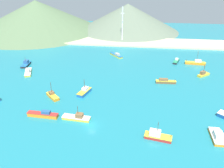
{
  "coord_description": "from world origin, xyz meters",
  "views": [
    {
      "loc": [
        13.68,
        -56.67,
        43.12
      ],
      "look_at": [
        3.16,
        28.11,
        0.97
      ],
      "focal_mm": 36.04,
      "sensor_mm": 36.0,
      "label": 1
    }
  ],
  "objects_px": {
    "fishing_boat_9": "(157,136)",
    "fishing_boat_11": "(84,92)",
    "fishing_boat_7": "(116,55)",
    "fishing_boat_10": "(165,81)",
    "fishing_boat_2": "(176,61)",
    "fishing_boat_5": "(77,117)",
    "radio_tower": "(122,25)",
    "fishing_boat_8": "(196,63)",
    "fishing_boat_14": "(53,96)",
    "fishing_boat_3": "(28,72)",
    "fishing_boat_6": "(218,136)",
    "fishing_boat_0": "(203,74)",
    "fishing_boat_4": "(43,115)",
    "fishing_boat_13": "(26,64)"
  },
  "relations": [
    {
      "from": "fishing_boat_3",
      "to": "fishing_boat_4",
      "type": "relative_size",
      "value": 0.96
    },
    {
      "from": "fishing_boat_5",
      "to": "fishing_boat_6",
      "type": "xyz_separation_m",
      "value": [
        42.88,
        -4.49,
        0.2
      ]
    },
    {
      "from": "fishing_boat_4",
      "to": "fishing_boat_5",
      "type": "height_order",
      "value": "fishing_boat_5"
    },
    {
      "from": "fishing_boat_2",
      "to": "fishing_boat_11",
      "type": "bearing_deg",
      "value": -135.22
    },
    {
      "from": "fishing_boat_5",
      "to": "fishing_boat_10",
      "type": "height_order",
      "value": "fishing_boat_5"
    },
    {
      "from": "fishing_boat_0",
      "to": "fishing_boat_13",
      "type": "bearing_deg",
      "value": 178.54
    },
    {
      "from": "fishing_boat_7",
      "to": "fishing_boat_8",
      "type": "distance_m",
      "value": 43.52
    },
    {
      "from": "fishing_boat_6",
      "to": "fishing_boat_7",
      "type": "distance_m",
      "value": 77.67
    },
    {
      "from": "fishing_boat_2",
      "to": "fishing_boat_10",
      "type": "xyz_separation_m",
      "value": [
        -8.18,
        -27.01,
        0.15
      ]
    },
    {
      "from": "fishing_boat_7",
      "to": "fishing_boat_10",
      "type": "height_order",
      "value": "fishing_boat_10"
    },
    {
      "from": "fishing_boat_13",
      "to": "fishing_boat_9",
      "type": "bearing_deg",
      "value": -37.76
    },
    {
      "from": "fishing_boat_0",
      "to": "radio_tower",
      "type": "distance_m",
      "value": 67.23
    },
    {
      "from": "fishing_boat_2",
      "to": "fishing_boat_3",
      "type": "height_order",
      "value": "fishing_boat_3"
    },
    {
      "from": "fishing_boat_13",
      "to": "radio_tower",
      "type": "xyz_separation_m",
      "value": [
        45.91,
        48.72,
        11.32
      ]
    },
    {
      "from": "fishing_boat_5",
      "to": "fishing_boat_14",
      "type": "height_order",
      "value": "fishing_boat_14"
    },
    {
      "from": "fishing_boat_0",
      "to": "fishing_boat_9",
      "type": "bearing_deg",
      "value": -116.62
    },
    {
      "from": "fishing_boat_3",
      "to": "radio_tower",
      "type": "xyz_separation_m",
      "value": [
        40.27,
        58.19,
        11.46
      ]
    },
    {
      "from": "fishing_boat_14",
      "to": "fishing_boat_0",
      "type": "bearing_deg",
      "value": 24.33
    },
    {
      "from": "fishing_boat_4",
      "to": "fishing_boat_13",
      "type": "bearing_deg",
      "value": 122.13
    },
    {
      "from": "fishing_boat_2",
      "to": "fishing_boat_3",
      "type": "xyz_separation_m",
      "value": [
        -72.54,
        -24.27,
        0.09
      ]
    },
    {
      "from": "fishing_boat_14",
      "to": "fishing_boat_2",
      "type": "bearing_deg",
      "value": 40.82
    },
    {
      "from": "fishing_boat_4",
      "to": "fishing_boat_7",
      "type": "xyz_separation_m",
      "value": [
        17.74,
        63.98,
        -0.2
      ]
    },
    {
      "from": "radio_tower",
      "to": "fishing_boat_6",
      "type": "bearing_deg",
      "value": -69.68
    },
    {
      "from": "fishing_boat_2",
      "to": "fishing_boat_14",
      "type": "distance_m",
      "value": 69.36
    },
    {
      "from": "fishing_boat_10",
      "to": "fishing_boat_6",
      "type": "bearing_deg",
      "value": -71.86
    },
    {
      "from": "fishing_boat_14",
      "to": "fishing_boat_9",
      "type": "bearing_deg",
      "value": -26.56
    },
    {
      "from": "fishing_boat_7",
      "to": "fishing_boat_8",
      "type": "xyz_separation_m",
      "value": [
        42.82,
        -7.73,
        0.25
      ]
    },
    {
      "from": "fishing_boat_7",
      "to": "fishing_boat_6",
      "type": "bearing_deg",
      "value": -61.82
    },
    {
      "from": "fishing_boat_10",
      "to": "fishing_boat_5",
      "type": "bearing_deg",
      "value": -134.94
    },
    {
      "from": "fishing_boat_2",
      "to": "fishing_boat_14",
      "type": "bearing_deg",
      "value": -139.18
    },
    {
      "from": "fishing_boat_6",
      "to": "fishing_boat_13",
      "type": "bearing_deg",
      "value": 149.59
    },
    {
      "from": "fishing_boat_7",
      "to": "fishing_boat_14",
      "type": "height_order",
      "value": "fishing_boat_14"
    },
    {
      "from": "fishing_boat_4",
      "to": "fishing_boat_9",
      "type": "xyz_separation_m",
      "value": [
        37.11,
        -6.43,
        0.08
      ]
    },
    {
      "from": "fishing_boat_4",
      "to": "fishing_boat_6",
      "type": "height_order",
      "value": "fishing_boat_6"
    },
    {
      "from": "fishing_boat_14",
      "to": "fishing_boat_3",
      "type": "bearing_deg",
      "value": 133.58
    },
    {
      "from": "fishing_boat_11",
      "to": "fishing_boat_9",
      "type": "bearing_deg",
      "value": -41.4
    },
    {
      "from": "fishing_boat_7",
      "to": "fishing_boat_11",
      "type": "distance_m",
      "value": 47.07
    },
    {
      "from": "fishing_boat_2",
      "to": "fishing_boat_10",
      "type": "distance_m",
      "value": 28.22
    },
    {
      "from": "fishing_boat_9",
      "to": "fishing_boat_11",
      "type": "relative_size",
      "value": 1.04
    },
    {
      "from": "fishing_boat_0",
      "to": "fishing_boat_14",
      "type": "distance_m",
      "value": 68.68
    },
    {
      "from": "fishing_boat_2",
      "to": "radio_tower",
      "type": "distance_m",
      "value": 48.22
    },
    {
      "from": "fishing_boat_3",
      "to": "fishing_boat_11",
      "type": "relative_size",
      "value": 1.3
    },
    {
      "from": "fishing_boat_10",
      "to": "fishing_boat_0",
      "type": "bearing_deg",
      "value": 28.59
    },
    {
      "from": "fishing_boat_0",
      "to": "fishing_boat_7",
      "type": "height_order",
      "value": "fishing_boat_0"
    },
    {
      "from": "fishing_boat_5",
      "to": "fishing_boat_7",
      "type": "relative_size",
      "value": 0.99
    },
    {
      "from": "radio_tower",
      "to": "fishing_boat_8",
      "type": "bearing_deg",
      "value": -40.59
    },
    {
      "from": "fishing_boat_0",
      "to": "fishing_boat_11",
      "type": "height_order",
      "value": "fishing_boat_11"
    },
    {
      "from": "fishing_boat_8",
      "to": "fishing_boat_11",
      "type": "height_order",
      "value": "fishing_boat_8"
    },
    {
      "from": "fishing_boat_6",
      "to": "fishing_boat_8",
      "type": "relative_size",
      "value": 0.75
    },
    {
      "from": "fishing_boat_0",
      "to": "fishing_boat_5",
      "type": "distance_m",
      "value": 64.37
    }
  ]
}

